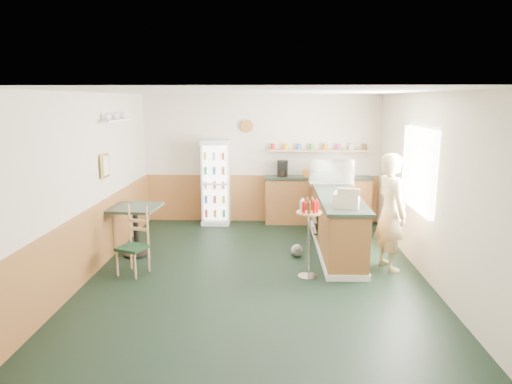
{
  "coord_description": "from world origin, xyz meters",
  "views": [
    {
      "loc": [
        0.23,
        -6.66,
        2.59
      ],
      "look_at": [
        -0.03,
        0.6,
        1.12
      ],
      "focal_mm": 32.0,
      "sensor_mm": 36.0,
      "label": 1
    }
  ],
  "objects_px": {
    "drinks_fridge": "(216,182)",
    "cafe_chair": "(134,238)",
    "cafe_table": "(135,221)",
    "condiment_stand": "(309,226)",
    "display_case": "(331,173)",
    "cash_register": "(346,200)",
    "shopkeeper": "(391,212)"
  },
  "relations": [
    {
      "from": "display_case",
      "to": "condiment_stand",
      "type": "bearing_deg",
      "value": -105.48
    },
    {
      "from": "cafe_table",
      "to": "display_case",
      "type": "bearing_deg",
      "value": 19.61
    },
    {
      "from": "cash_register",
      "to": "shopkeeper",
      "type": "xyz_separation_m",
      "value": [
        0.7,
        0.1,
        -0.21
      ]
    },
    {
      "from": "display_case",
      "to": "cafe_table",
      "type": "relative_size",
      "value": 0.98
    },
    {
      "from": "drinks_fridge",
      "to": "display_case",
      "type": "distance_m",
      "value": 2.49
    },
    {
      "from": "drinks_fridge",
      "to": "cafe_table",
      "type": "height_order",
      "value": "drinks_fridge"
    },
    {
      "from": "display_case",
      "to": "cash_register",
      "type": "bearing_deg",
      "value": -90.0
    },
    {
      "from": "shopkeeper",
      "to": "condiment_stand",
      "type": "xyz_separation_m",
      "value": [
        -1.28,
        -0.4,
        -0.11
      ]
    },
    {
      "from": "cafe_table",
      "to": "drinks_fridge",
      "type": "bearing_deg",
      "value": 62.32
    },
    {
      "from": "cash_register",
      "to": "drinks_fridge",
      "type": "bearing_deg",
      "value": 144.45
    },
    {
      "from": "display_case",
      "to": "cash_register",
      "type": "relative_size",
      "value": 2.14
    },
    {
      "from": "condiment_stand",
      "to": "cafe_table",
      "type": "relative_size",
      "value": 1.37
    },
    {
      "from": "shopkeeper",
      "to": "condiment_stand",
      "type": "distance_m",
      "value": 1.34
    },
    {
      "from": "cash_register",
      "to": "condiment_stand",
      "type": "bearing_deg",
      "value": -139.21
    },
    {
      "from": "cafe_table",
      "to": "condiment_stand",
      "type": "bearing_deg",
      "value": -17.26
    },
    {
      "from": "display_case",
      "to": "shopkeeper",
      "type": "xyz_separation_m",
      "value": [
        0.7,
        -1.69,
        -0.34
      ]
    },
    {
      "from": "drinks_fridge",
      "to": "cafe_chair",
      "type": "distance_m",
      "value": 3.02
    },
    {
      "from": "drinks_fridge",
      "to": "condiment_stand",
      "type": "relative_size",
      "value": 1.52
    },
    {
      "from": "display_case",
      "to": "shopkeeper",
      "type": "distance_m",
      "value": 1.86
    },
    {
      "from": "condiment_stand",
      "to": "cafe_table",
      "type": "distance_m",
      "value": 2.96
    },
    {
      "from": "condiment_stand",
      "to": "cafe_table",
      "type": "bearing_deg",
      "value": 162.74
    },
    {
      "from": "condiment_stand",
      "to": "cafe_table",
      "type": "xyz_separation_m",
      "value": [
        -2.82,
        0.88,
        -0.2
      ]
    },
    {
      "from": "cash_register",
      "to": "condiment_stand",
      "type": "xyz_separation_m",
      "value": [
        -0.58,
        -0.29,
        -0.32
      ]
    },
    {
      "from": "display_case",
      "to": "drinks_fridge",
      "type": "bearing_deg",
      "value": 158.85
    },
    {
      "from": "shopkeeper",
      "to": "cafe_chair",
      "type": "relative_size",
      "value": 1.76
    },
    {
      "from": "display_case",
      "to": "cafe_chair",
      "type": "relative_size",
      "value": 0.81
    },
    {
      "from": "shopkeeper",
      "to": "cafe_table",
      "type": "xyz_separation_m",
      "value": [
        -4.1,
        0.48,
        -0.31
      ]
    },
    {
      "from": "drinks_fridge",
      "to": "cafe_table",
      "type": "bearing_deg",
      "value": -117.68
    },
    {
      "from": "cash_register",
      "to": "cafe_chair",
      "type": "height_order",
      "value": "cash_register"
    },
    {
      "from": "drinks_fridge",
      "to": "cafe_chair",
      "type": "relative_size",
      "value": 1.72
    },
    {
      "from": "drinks_fridge",
      "to": "shopkeeper",
      "type": "relative_size",
      "value": 0.97
    },
    {
      "from": "drinks_fridge",
      "to": "shopkeeper",
      "type": "distance_m",
      "value": 3.96
    }
  ]
}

